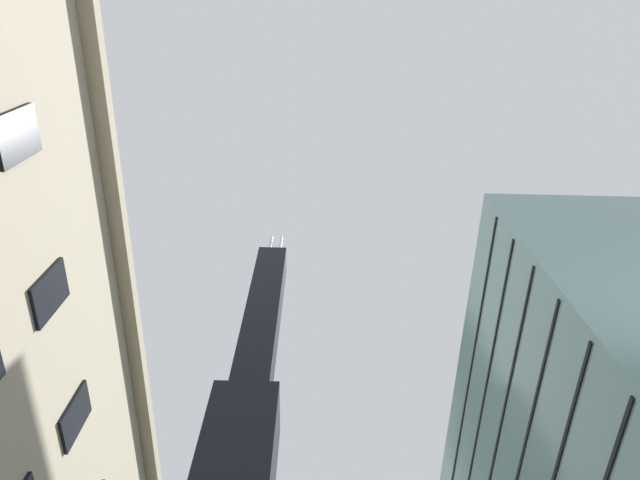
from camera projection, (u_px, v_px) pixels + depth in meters
The scene contains 0 objects.
Camera 1 is at (-2.66, -6.02, 1.40)m, focal length 31.28 mm.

